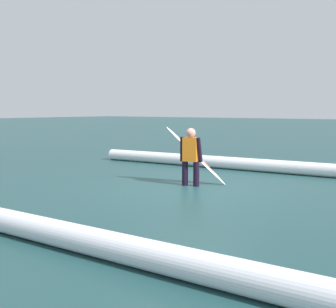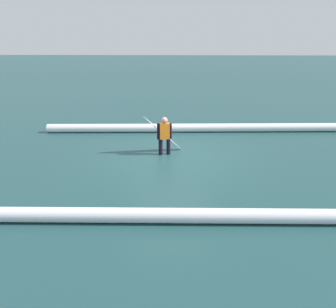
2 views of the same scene
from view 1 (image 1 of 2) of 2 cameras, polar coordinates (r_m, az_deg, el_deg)
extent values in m
plane|color=#1D4243|center=(9.97, 3.39, -4.45)|extent=(139.19, 139.19, 0.00)
cylinder|color=black|center=(10.35, 2.18, -2.47)|extent=(0.14, 0.14, 0.57)
cylinder|color=black|center=(10.25, 3.63, -2.56)|extent=(0.14, 0.14, 0.57)
cube|color=orange|center=(10.23, 2.92, 0.59)|extent=(0.37, 0.27, 0.55)
sphere|color=tan|center=(10.21, 2.93, 2.71)|extent=(0.22, 0.22, 0.22)
cylinder|color=black|center=(10.32, 1.81, 0.63)|extent=(0.09, 0.09, 0.57)
cylinder|color=black|center=(10.16, 4.05, 0.54)|extent=(0.09, 0.20, 0.57)
ellipsoid|color=white|center=(10.55, 3.56, -0.19)|extent=(1.45, 0.80, 1.38)
ellipsoid|color=red|center=(10.55, 3.56, -0.17)|extent=(1.13, 0.53, 1.11)
cylinder|color=white|center=(12.33, 19.20, -1.94)|extent=(14.45, 1.05, 0.36)
camera|label=2|loc=(6.51, -89.67, 19.76)|focal=38.16mm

